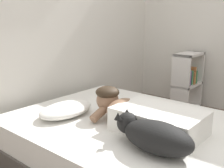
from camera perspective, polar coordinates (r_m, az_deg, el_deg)
back_wall at (r=2.92m, az=-15.69°, el=14.41°), size 3.82×0.12×2.50m
bed at (r=2.33m, az=4.36°, el=-12.15°), size 1.54×2.06×0.37m
pillow at (r=2.40m, az=-9.62°, el=-5.28°), size 0.52×0.32×0.11m
person_lying at (r=2.11m, az=6.55°, el=-6.42°), size 0.43×0.92×0.27m
dog at (r=1.78m, az=8.69°, el=-10.59°), size 0.26×0.57×0.21m
coffee_cup at (r=2.69m, az=-0.56°, el=-3.31°), size 0.12×0.09×0.07m
cell_phone at (r=2.35m, az=12.13°, el=-7.14°), size 0.07×0.14×0.01m
bookshelf at (r=3.67m, az=15.46°, el=0.62°), size 0.45×0.24×0.75m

